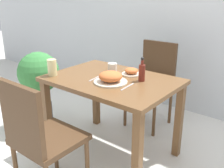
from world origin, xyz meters
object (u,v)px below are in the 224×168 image
Objects in this scene: chair_near at (39,135)px; drink_cup at (112,67)px; food_plate at (111,78)px; side_plate at (131,72)px; chair_far at (153,79)px; juice_glass at (52,68)px; potted_plant_left at (39,78)px; sauce_bottle at (142,72)px.

drink_cup is (-0.11, 0.92, 0.24)m from chair_near.
food_plate is 0.27m from side_plate.
chair_far reaches higher than drink_cup.
juice_glass reaches higher than side_plate.
drink_cup is 0.86m from potted_plant_left.
sauce_bottle is (0.69, 0.36, 0.01)m from juice_glass.
juice_glass reaches higher than food_plate.
sauce_bottle is (0.25, -0.65, 0.29)m from chair_far.
chair_near reaches higher than potted_plant_left.
juice_glass is 0.77m from sauce_bottle.
drink_cup is (-0.19, 0.26, -0.01)m from food_plate.
food_plate is 3.22× the size of drink_cup.
chair_far is at bearing 42.03° from potted_plant_left.
chair_far is at bearing 66.69° from juice_glass.
food_plate is at bearing -84.59° from chair_far.
potted_plant_left is at bearing -163.17° from drink_cup.
chair_far reaches higher than side_plate.
side_plate is at bearing 87.07° from food_plate.
chair_near is 6.32× the size of juice_glass.
chair_far is 1.09× the size of potted_plant_left.
side_plate is (0.01, 0.27, -0.02)m from food_plate.
sauce_bottle is (0.36, -0.07, 0.04)m from drink_cup.
side_plate is at bearing 40.05° from juice_glass.
juice_glass reaches higher than potted_plant_left.
food_plate is (0.08, 0.66, 0.25)m from chair_near.
side_plate is 1.99× the size of drink_cup.
drink_cup is 0.54m from juice_glass.
drink_cup is at bearing 16.83° from potted_plant_left.
food_plate is 1.01m from potted_plant_left.
chair_far is 0.88m from food_plate.
sauce_bottle is 1.20m from potted_plant_left.
juice_glass is (-0.43, 0.49, 0.28)m from chair_near.
chair_far is 3.32× the size of food_plate.
drink_cup is at bearing -83.35° from chair_near.
drink_cup is 0.10× the size of potted_plant_left.
chair_near is 1.13m from potted_plant_left.
food_plate is 0.33× the size of potted_plant_left.
chair_near is at bearing -95.79° from side_plate.
juice_glass is at bearing -152.32° from sauce_bottle.
drink_cup is at bearing 125.64° from food_plate.
chair_near reaches higher than drink_cup.
drink_cup is 0.59× the size of juice_glass.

